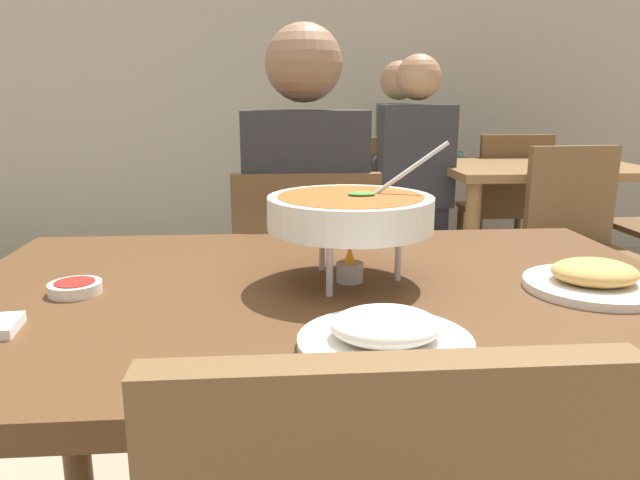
{
  "coord_description": "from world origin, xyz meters",
  "views": [
    {
      "loc": [
        -0.09,
        -1.03,
        1.11
      ],
      "look_at": [
        0.0,
        0.15,
        0.82
      ],
      "focal_mm": 33.53,
      "sensor_mm": 36.0,
      "label": 1
    }
  ],
  "objects": [
    {
      "name": "cafe_rear_partition",
      "position": [
        0.0,
        3.21,
        1.5
      ],
      "size": [
        10.0,
        0.1,
        3.0
      ],
      "primitive_type": "cube",
      "color": "#BCB2A3",
      "rests_on": "ground_plane"
    },
    {
      "name": "dining_table_main",
      "position": [
        0.0,
        0.0,
        0.66
      ],
      "size": [
        1.34,
        0.88,
        0.77
      ],
      "color": "#51331C",
      "rests_on": "ground_plane"
    },
    {
      "name": "chair_diner_main",
      "position": [
        -0.0,
        0.73,
        0.51
      ],
      "size": [
        0.44,
        0.44,
        0.9
      ],
      "color": "brown",
      "rests_on": "ground_plane"
    },
    {
      "name": "diner_main",
      "position": [
        0.0,
        0.76,
        0.75
      ],
      "size": [
        0.4,
        0.45,
        1.31
      ],
      "color": "#2D2D38",
      "rests_on": "ground_plane"
    },
    {
      "name": "curry_bowl",
      "position": [
        0.05,
        0.02,
        0.9
      ],
      "size": [
        0.33,
        0.3,
        0.26
      ],
      "color": "silver",
      "rests_on": "dining_table_main"
    },
    {
      "name": "rice_plate",
      "position": [
        0.05,
        -0.28,
        0.79
      ],
      "size": [
        0.24,
        0.24,
        0.06
      ],
      "color": "white",
      "rests_on": "dining_table_main"
    },
    {
      "name": "appetizer_plate",
      "position": [
        0.47,
        -0.06,
        0.79
      ],
      "size": [
        0.24,
        0.24,
        0.06
      ],
      "color": "white",
      "rests_on": "dining_table_main"
    },
    {
      "name": "sauce_dish",
      "position": [
        -0.44,
        -0.01,
        0.78
      ],
      "size": [
        0.09,
        0.09,
        0.02
      ],
      "color": "white",
      "rests_on": "dining_table_main"
    },
    {
      "name": "dining_table_far",
      "position": [
        1.26,
        1.93,
        0.63
      ],
      "size": [
        1.0,
        0.8,
        0.77
      ],
      "color": "brown",
      "rests_on": "ground_plane"
    },
    {
      "name": "chair_bg_left",
      "position": [
        0.58,
        2.03,
        0.51
      ],
      "size": [
        0.45,
        0.45,
        0.9
      ],
      "color": "brown",
      "rests_on": "ground_plane"
    },
    {
      "name": "chair_bg_middle",
      "position": [
        0.74,
        2.5,
        0.51
      ],
      "size": [
        0.47,
        0.47,
        0.9
      ],
      "color": "brown",
      "rests_on": "ground_plane"
    },
    {
      "name": "chair_bg_right",
      "position": [
        1.3,
        2.39,
        0.51
      ],
      "size": [
        0.45,
        0.45,
        0.9
      ],
      "color": "brown",
      "rests_on": "ground_plane"
    },
    {
      "name": "chair_bg_window",
      "position": [
        1.24,
        1.4,
        0.51
      ],
      "size": [
        0.48,
        0.48,
        0.9
      ],
      "color": "brown",
      "rests_on": "ground_plane"
    },
    {
      "name": "patron_bg_left",
      "position": [
        0.62,
        1.96,
        0.75
      ],
      "size": [
        0.4,
        0.45,
        1.31
      ],
      "color": "#2D2D38",
      "rests_on": "ground_plane"
    },
    {
      "name": "patron_bg_middle",
      "position": [
        0.68,
        2.47,
        0.75
      ],
      "size": [
        0.45,
        0.4,
        1.31
      ],
      "color": "#2D2D38",
      "rests_on": "ground_plane"
    }
  ]
}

